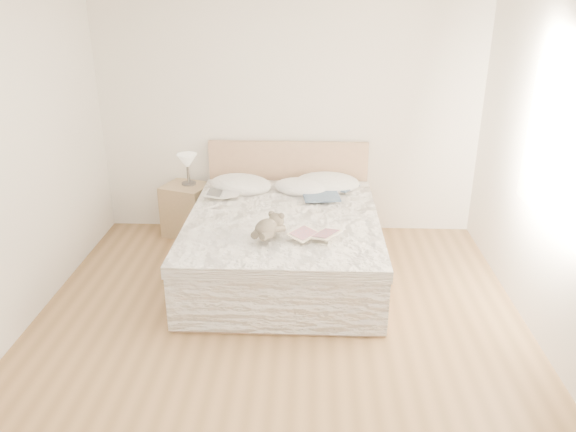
% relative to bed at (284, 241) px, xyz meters
% --- Properties ---
extents(floor, '(4.00, 4.50, 0.00)m').
position_rel_bed_xyz_m(floor, '(0.00, -1.19, -0.31)').
color(floor, brown).
rests_on(floor, ground).
extents(wall_back, '(4.00, 0.02, 2.70)m').
position_rel_bed_xyz_m(wall_back, '(0.00, 1.06, 1.04)').
color(wall_back, white).
rests_on(wall_back, ground).
extents(wall_front, '(4.00, 0.02, 2.70)m').
position_rel_bed_xyz_m(wall_front, '(0.00, -3.44, 1.04)').
color(wall_front, white).
rests_on(wall_front, ground).
extents(window, '(0.02, 1.30, 1.10)m').
position_rel_bed_xyz_m(window, '(1.99, -0.89, 1.14)').
color(window, white).
rests_on(window, wall_right).
extents(bed, '(1.72, 2.14, 1.00)m').
position_rel_bed_xyz_m(bed, '(0.00, 0.00, 0.00)').
color(bed, tan).
rests_on(bed, floor).
extents(nightstand, '(0.56, 0.53, 0.56)m').
position_rel_bed_xyz_m(nightstand, '(-1.09, 0.81, -0.03)').
color(nightstand, '#9E8660').
rests_on(nightstand, floor).
extents(table_lamp, '(0.24, 0.24, 0.33)m').
position_rel_bed_xyz_m(table_lamp, '(-1.06, 0.85, 0.49)').
color(table_lamp, '#4A4540').
rests_on(table_lamp, nightstand).
extents(pillow_left, '(0.75, 0.61, 0.19)m').
position_rel_bed_xyz_m(pillow_left, '(-0.47, 0.63, 0.33)').
color(pillow_left, white).
rests_on(pillow_left, bed).
extents(pillow_middle, '(0.63, 0.53, 0.16)m').
position_rel_bed_xyz_m(pillow_middle, '(0.14, 0.58, 0.33)').
color(pillow_middle, white).
rests_on(pillow_middle, bed).
extents(pillow_right, '(0.70, 0.51, 0.20)m').
position_rel_bed_xyz_m(pillow_right, '(0.41, 0.72, 0.33)').
color(pillow_right, white).
rests_on(pillow_right, bed).
extents(blouse, '(0.62, 0.65, 0.02)m').
position_rel_bed_xyz_m(blouse, '(0.34, 0.46, 0.32)').
color(blouse, '#344861').
rests_on(blouse, bed).
extents(photo_book, '(0.35, 0.25, 0.03)m').
position_rel_bed_xyz_m(photo_book, '(-0.61, 0.37, 0.32)').
color(photo_book, silver).
rests_on(photo_book, bed).
extents(childrens_book, '(0.45, 0.42, 0.02)m').
position_rel_bed_xyz_m(childrens_book, '(0.28, -0.56, 0.32)').
color(childrens_book, '#FDEFCC').
rests_on(childrens_book, bed).
extents(teddy_bear, '(0.32, 0.37, 0.16)m').
position_rel_bed_xyz_m(teddy_bear, '(-0.11, -0.62, 0.34)').
color(teddy_bear, '#645B4C').
rests_on(teddy_bear, bed).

